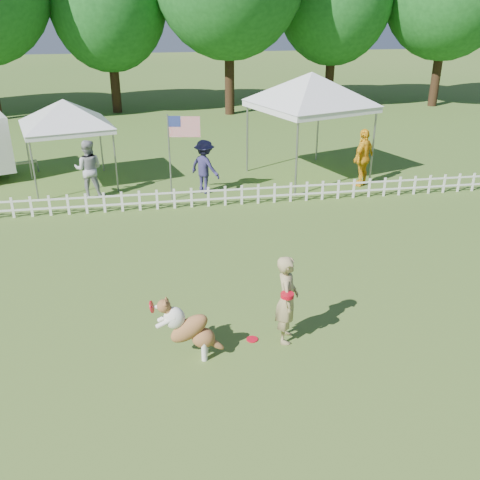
{
  "coord_description": "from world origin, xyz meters",
  "views": [
    {
      "loc": [
        -1.31,
        -7.83,
        5.56
      ],
      "look_at": [
        0.35,
        2.0,
        1.1
      ],
      "focal_mm": 40.0,
      "sensor_mm": 36.0,
      "label": 1
    }
  ],
  "objects_px": {
    "handler": "(287,299)",
    "spectator_c": "(363,158)",
    "dog": "(190,329)",
    "flag_pole": "(170,158)",
    "frisbee_on_turf": "(252,339)",
    "spectator_b": "(205,167)",
    "canopy_tent_left": "(69,144)",
    "canopy_tent_right": "(309,127)",
    "spectator_a": "(89,169)"
  },
  "relations": [
    {
      "from": "handler",
      "to": "spectator_c",
      "type": "relative_size",
      "value": 0.88
    },
    {
      "from": "dog",
      "to": "flag_pole",
      "type": "bearing_deg",
      "value": 99.81
    },
    {
      "from": "frisbee_on_turf",
      "to": "spectator_b",
      "type": "distance_m",
      "value": 8.27
    },
    {
      "from": "handler",
      "to": "spectator_b",
      "type": "relative_size",
      "value": 0.98
    },
    {
      "from": "spectator_b",
      "to": "spectator_c",
      "type": "xyz_separation_m",
      "value": [
        5.15,
        -0.12,
        0.09
      ]
    },
    {
      "from": "canopy_tent_left",
      "to": "canopy_tent_right",
      "type": "height_order",
      "value": "canopy_tent_right"
    },
    {
      "from": "handler",
      "to": "flag_pole",
      "type": "distance_m",
      "value": 7.99
    },
    {
      "from": "frisbee_on_turf",
      "to": "spectator_b",
      "type": "xyz_separation_m",
      "value": [
        0.05,
        8.23,
        0.83
      ]
    },
    {
      "from": "flag_pole",
      "to": "spectator_b",
      "type": "relative_size",
      "value": 1.54
    },
    {
      "from": "flag_pole",
      "to": "spectator_b",
      "type": "distance_m",
      "value": 1.28
    },
    {
      "from": "flag_pole",
      "to": "spectator_a",
      "type": "height_order",
      "value": "flag_pole"
    },
    {
      "from": "canopy_tent_right",
      "to": "spectator_a",
      "type": "xyz_separation_m",
      "value": [
        -7.21,
        -0.97,
        -0.82
      ]
    },
    {
      "from": "canopy_tent_right",
      "to": "spectator_b",
      "type": "bearing_deg",
      "value": 178.3
    },
    {
      "from": "dog",
      "to": "flag_pole",
      "type": "height_order",
      "value": "flag_pole"
    },
    {
      "from": "spectator_b",
      "to": "canopy_tent_right",
      "type": "bearing_deg",
      "value": -115.06
    },
    {
      "from": "handler",
      "to": "canopy_tent_left",
      "type": "distance_m",
      "value": 10.9
    },
    {
      "from": "frisbee_on_turf",
      "to": "canopy_tent_left",
      "type": "xyz_separation_m",
      "value": [
        -4.17,
        9.72,
        1.35
      ]
    },
    {
      "from": "canopy_tent_right",
      "to": "canopy_tent_left",
      "type": "bearing_deg",
      "value": 158.33
    },
    {
      "from": "dog",
      "to": "spectator_a",
      "type": "height_order",
      "value": "spectator_a"
    },
    {
      "from": "flag_pole",
      "to": "frisbee_on_turf",
      "type": "bearing_deg",
      "value": -72.15
    },
    {
      "from": "handler",
      "to": "dog",
      "type": "relative_size",
      "value": 1.46
    },
    {
      "from": "spectator_a",
      "to": "spectator_c",
      "type": "height_order",
      "value": "spectator_c"
    },
    {
      "from": "dog",
      "to": "canopy_tent_left",
      "type": "height_order",
      "value": "canopy_tent_left"
    },
    {
      "from": "canopy_tent_right",
      "to": "spectator_c",
      "type": "relative_size",
      "value": 1.83
    },
    {
      "from": "frisbee_on_turf",
      "to": "canopy_tent_left",
      "type": "distance_m",
      "value": 10.67
    },
    {
      "from": "spectator_c",
      "to": "frisbee_on_turf",
      "type": "bearing_deg",
      "value": 18.56
    },
    {
      "from": "spectator_c",
      "to": "spectator_b",
      "type": "bearing_deg",
      "value": -40.1
    },
    {
      "from": "spectator_c",
      "to": "handler",
      "type": "bearing_deg",
      "value": 21.84
    },
    {
      "from": "spectator_c",
      "to": "dog",
      "type": "bearing_deg",
      "value": 14.32
    },
    {
      "from": "spectator_a",
      "to": "canopy_tent_left",
      "type": "bearing_deg",
      "value": -56.2
    },
    {
      "from": "canopy_tent_right",
      "to": "spectator_c",
      "type": "bearing_deg",
      "value": -60.17
    },
    {
      "from": "handler",
      "to": "canopy_tent_left",
      "type": "height_order",
      "value": "canopy_tent_left"
    },
    {
      "from": "dog",
      "to": "flag_pole",
      "type": "relative_size",
      "value": 0.43
    },
    {
      "from": "spectator_b",
      "to": "spectator_c",
      "type": "relative_size",
      "value": 0.9
    },
    {
      "from": "canopy_tent_left",
      "to": "spectator_a",
      "type": "relative_size",
      "value": 1.54
    },
    {
      "from": "dog",
      "to": "frisbee_on_turf",
      "type": "height_order",
      "value": "dog"
    },
    {
      "from": "handler",
      "to": "canopy_tent_left",
      "type": "xyz_separation_m",
      "value": [
        -4.77,
        9.79,
        0.54
      ]
    },
    {
      "from": "flag_pole",
      "to": "spectator_c",
      "type": "relative_size",
      "value": 1.39
    },
    {
      "from": "canopy_tent_left",
      "to": "spectator_a",
      "type": "distance_m",
      "value": 1.54
    },
    {
      "from": "spectator_b",
      "to": "dog",
      "type": "bearing_deg",
      "value": 129.52
    },
    {
      "from": "handler",
      "to": "frisbee_on_turf",
      "type": "distance_m",
      "value": 1.01
    },
    {
      "from": "frisbee_on_turf",
      "to": "spectator_a",
      "type": "bearing_deg",
      "value": 112.49
    },
    {
      "from": "canopy_tent_right",
      "to": "spectator_c",
      "type": "distance_m",
      "value": 2.11
    },
    {
      "from": "spectator_b",
      "to": "frisbee_on_turf",
      "type": "bearing_deg",
      "value": 136.98
    },
    {
      "from": "spectator_a",
      "to": "spectator_b",
      "type": "relative_size",
      "value": 1.06
    },
    {
      "from": "frisbee_on_turf",
      "to": "flag_pole",
      "type": "distance_m",
      "value": 7.92
    },
    {
      "from": "handler",
      "to": "spectator_c",
      "type": "distance_m",
      "value": 9.39
    },
    {
      "from": "handler",
      "to": "flag_pole",
      "type": "bearing_deg",
      "value": 26.25
    },
    {
      "from": "dog",
      "to": "canopy_tent_left",
      "type": "distance_m",
      "value": 10.51
    },
    {
      "from": "canopy_tent_left",
      "to": "spectator_c",
      "type": "height_order",
      "value": "canopy_tent_left"
    }
  ]
}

